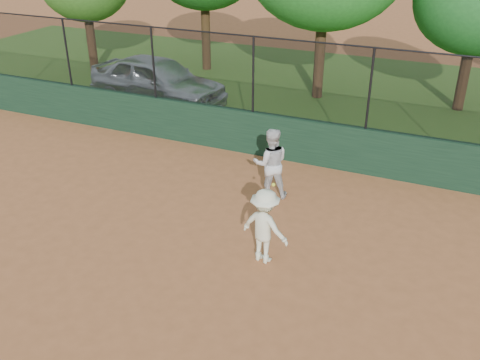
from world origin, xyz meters
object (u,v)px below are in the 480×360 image
at_px(player_second, 271,163).
at_px(tree_3, 478,0).
at_px(parked_car, 158,81).
at_px(player_main, 265,226).

height_order(player_second, tree_3, tree_3).
relative_size(parked_car, player_second, 2.90).
xyz_separation_m(player_second, player_main, (0.81, -2.43, -0.09)).
xyz_separation_m(parked_car, player_second, (5.84, -4.62, 0.01)).
distance_m(player_main, tree_3, 11.36).
relative_size(player_second, tree_3, 0.32).
bearing_deg(parked_car, tree_3, -62.17).
bearing_deg(tree_3, parked_car, -159.15).
bearing_deg(player_main, tree_3, 75.26).
bearing_deg(player_second, tree_3, -139.59).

